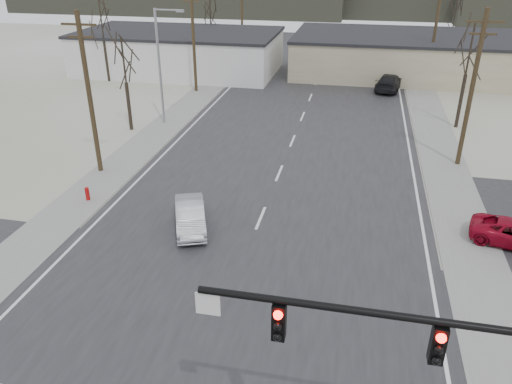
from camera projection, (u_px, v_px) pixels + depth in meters
ground at (221, 315)px, 20.02m from camera, size 140.00×140.00×0.00m
main_road at (282, 167)px, 33.12m from camera, size 18.00×110.00×0.05m
cross_road at (221, 315)px, 20.01m from camera, size 90.00×10.00×0.04m
sidewalk_left at (160, 131)px, 39.46m from camera, size 3.00×90.00×0.06m
sidewalk_right at (440, 152)px, 35.52m from camera, size 3.00×90.00×0.06m
traffic_signal_mast at (483, 383)px, 11.03m from camera, size 8.95×0.43×7.20m
fire_hydrant at (87, 194)px, 28.70m from camera, size 0.24×0.24×0.87m
building_left_far at (180, 51)px, 56.95m from camera, size 22.30×12.30×4.50m
building_right_far at (413, 55)px, 55.66m from camera, size 26.30×14.30×4.30m
upole_left_b at (89, 93)px, 30.30m from camera, size 2.20×0.30×10.00m
upole_left_c at (193, 38)px, 47.79m from camera, size 2.20×0.30×10.00m
upole_left_d at (242, 12)px, 65.28m from camera, size 2.20×0.30×10.00m
upole_right_a at (472, 88)px, 31.28m from camera, size 2.20×0.30×10.00m
upole_right_b at (435, 32)px, 50.51m from camera, size 2.20×0.30×10.00m
streetlight_main at (161, 61)px, 38.98m from camera, size 2.40×0.25×9.00m
tree_left_near at (124, 63)px, 37.57m from camera, size 3.30×3.30×7.35m
tree_right_mid at (470, 52)px, 37.77m from camera, size 3.74×3.74×8.33m
tree_left_far at (210, 8)px, 60.02m from camera, size 3.96×3.96×8.82m
tree_right_far at (455, 15)px, 60.20m from camera, size 3.52×3.52×7.84m
tree_left_mid at (101, 20)px, 51.01m from camera, size 3.96×3.96×8.82m
sedan_crossing at (190, 216)px, 25.78m from camera, size 2.87×4.43×1.38m
car_far_a at (389, 82)px, 50.03m from camera, size 3.23×5.80×1.59m
car_far_b at (304, 35)px, 75.37m from camera, size 1.95×4.45×1.49m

